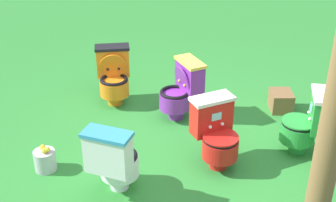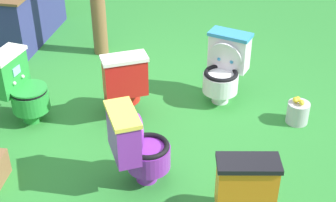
% 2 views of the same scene
% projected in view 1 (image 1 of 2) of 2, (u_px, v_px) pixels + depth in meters
% --- Properties ---
extents(ground, '(14.00, 14.00, 0.00)m').
position_uv_depth(ground, '(198.00, 158.00, 4.85)').
color(ground, '#2D8433').
extents(toilet_white, '(0.59, 0.53, 0.73)m').
position_uv_depth(toilet_white, '(114.00, 160.00, 4.19)').
color(toilet_white, white).
rests_on(toilet_white, ground).
extents(toilet_green, '(0.48, 0.55, 0.73)m').
position_uv_depth(toilet_green, '(308.00, 123.00, 4.78)').
color(toilet_green, green).
rests_on(toilet_green, ground).
extents(toilet_red, '(0.62, 0.58, 0.73)m').
position_uv_depth(toilet_red, '(216.00, 133.00, 4.60)').
color(toilet_red, red).
rests_on(toilet_red, ground).
extents(toilet_purple, '(0.58, 0.62, 0.73)m').
position_uv_depth(toilet_purple, '(182.00, 89.00, 5.46)').
color(toilet_purple, purple).
rests_on(toilet_purple, ground).
extents(toilet_orange, '(0.55, 0.48, 0.73)m').
position_uv_depth(toilet_orange, '(114.00, 75.00, 5.81)').
color(toilet_orange, orange).
rests_on(toilet_orange, ground).
extents(wooden_post, '(0.18, 0.18, 2.15)m').
position_uv_depth(wooden_post, '(328.00, 152.00, 3.07)').
color(wooden_post, brown).
rests_on(wooden_post, ground).
extents(small_crate, '(0.33, 0.28, 0.24)m').
position_uv_depth(small_crate, '(281.00, 101.00, 5.73)').
color(small_crate, brown).
rests_on(small_crate, ground).
extents(lemon_bucket, '(0.22, 0.22, 0.28)m').
position_uv_depth(lemon_bucket, '(45.00, 160.00, 4.62)').
color(lemon_bucket, '#B7B7BF').
rests_on(lemon_bucket, ground).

